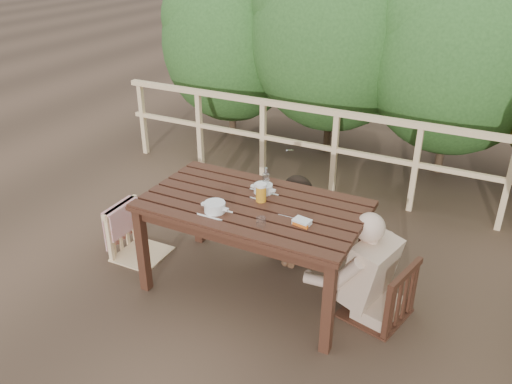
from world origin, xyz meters
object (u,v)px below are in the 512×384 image
at_px(beer_glass, 261,193).
at_px(butter_tub, 302,223).
at_px(diner_right, 388,239).
at_px(table, 253,247).
at_px(chair_right, 381,263).
at_px(soup_near, 215,208).
at_px(soup_far, 263,189).
at_px(bottle, 266,182).
at_px(tumbler, 261,223).
at_px(woman, 307,191).
at_px(chair_left, 137,212).
at_px(chair_far, 306,206).

bearing_deg(beer_glass, butter_tub, -23.88).
xyz_separation_m(diner_right, butter_tub, (-0.58, -0.27, 0.13)).
bearing_deg(table, chair_right, 7.62).
bearing_deg(butter_tub, table, 173.41).
xyz_separation_m(chair_right, soup_near, (-1.22, -0.40, 0.37)).
distance_m(table, soup_far, 0.49).
relative_size(soup_near, soup_far, 1.06).
xyz_separation_m(soup_far, bottle, (0.03, -0.01, 0.08)).
relative_size(table, beer_glass, 10.45).
relative_size(table, tumbler, 20.88).
bearing_deg(woman, diner_right, 156.92).
height_order(chair_right, woman, woman).
relative_size(chair_right, diner_right, 0.68).
distance_m(soup_far, tumbler, 0.54).
relative_size(beer_glass, bottle, 0.69).
bearing_deg(soup_near, tumbler, -4.53).
height_order(chair_left, bottle, bottle).
bearing_deg(woman, table, 89.97).
xyz_separation_m(chair_left, beer_glass, (1.21, 0.09, 0.43)).
bearing_deg(chair_left, tumbler, -101.23).
height_order(chair_left, woman, woman).
xyz_separation_m(table, beer_glass, (0.04, 0.05, 0.49)).
bearing_deg(chair_right, beer_glass, -71.35).
bearing_deg(chair_right, tumbler, -48.27).
height_order(table, chair_far, chair_far).
xyz_separation_m(chair_far, butter_tub, (0.31, -0.88, 0.37)).
distance_m(table, butter_tub, 0.66).
distance_m(soup_far, butter_tub, 0.59).
distance_m(chair_left, diner_right, 2.24).
xyz_separation_m(chair_far, tumbler, (0.05, -1.04, 0.38)).
height_order(chair_far, butter_tub, chair_far).
xyz_separation_m(chair_right, bottle, (-1.01, 0.05, 0.45)).
distance_m(beer_glass, butter_tub, 0.47).
xyz_separation_m(chair_right, diner_right, (0.03, 0.00, 0.23)).
bearing_deg(table, chair_far, 77.52).
bearing_deg(diner_right, beer_glass, 108.51).
bearing_deg(diner_right, chair_far, 69.43).
distance_m(chair_left, bottle, 1.30).
bearing_deg(table, tumbler, -53.54).
bearing_deg(chair_far, bottle, -92.66).
distance_m(chair_left, chair_far, 1.55).
bearing_deg(diner_right, chair_left, 108.35).
bearing_deg(woman, butter_tub, 121.02).
bearing_deg(beer_glass, tumbler, -63.45).
xyz_separation_m(chair_left, chair_right, (2.19, 0.18, 0.02)).
height_order(diner_right, butter_tub, diner_right).
height_order(soup_far, bottle, bottle).
relative_size(table, chair_far, 1.85).
relative_size(soup_near, butter_tub, 2.16).
bearing_deg(chair_far, butter_tub, -58.58).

